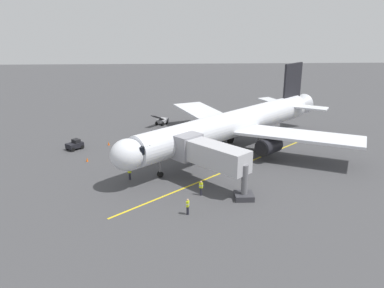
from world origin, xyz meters
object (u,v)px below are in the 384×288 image
(jet_bridge, at_px, (206,154))
(airplane, at_px, (233,125))
(belt_loader_portside, at_px, (162,120))
(safety_cone_nose_right, at_px, (87,160))
(safety_cone_wing_port, at_px, (156,151))
(ground_crew_marshaller, at_px, (130,173))
(safety_cone_nose_left, at_px, (109,143))
(tug_near_nose, at_px, (75,145))
(ground_crew_wing_walker, at_px, (188,206))
(ground_crew_loader, at_px, (201,188))

(jet_bridge, bearing_deg, airplane, -112.38)
(belt_loader_portside, bearing_deg, safety_cone_nose_right, 62.97)
(jet_bridge, distance_m, belt_loader_portside, 27.87)
(jet_bridge, bearing_deg, safety_cone_wing_port, -60.85)
(ground_crew_marshaller, distance_m, safety_cone_nose_left, 14.29)
(airplane, bearing_deg, safety_cone_nose_left, -11.16)
(tug_near_nose, distance_m, safety_cone_nose_left, 4.99)
(tug_near_nose, height_order, safety_cone_nose_right, tug_near_nose)
(jet_bridge, relative_size, safety_cone_wing_port, 17.79)
(ground_crew_wing_walker, relative_size, safety_cone_nose_right, 3.11)
(safety_cone_nose_right, bearing_deg, safety_cone_nose_left, -104.57)
(jet_bridge, height_order, ground_crew_marshaller, jet_bridge)
(airplane, distance_m, jet_bridge, 12.50)
(safety_cone_wing_port, bearing_deg, safety_cone_nose_left, -26.87)
(tug_near_nose, bearing_deg, jet_bridge, 143.77)
(ground_crew_wing_walker, relative_size, belt_loader_portside, 0.37)
(safety_cone_nose_right, height_order, safety_cone_wing_port, same)
(ground_crew_wing_walker, bearing_deg, belt_loader_portside, -84.24)
(airplane, bearing_deg, jet_bridge, 67.62)
(ground_crew_loader, relative_size, safety_cone_nose_right, 3.11)
(ground_crew_loader, distance_m, safety_cone_nose_right, 18.56)
(belt_loader_portside, xyz_separation_m, safety_cone_nose_right, (9.64, 18.89, -0.44))
(airplane, bearing_deg, safety_cone_nose_right, 9.45)
(belt_loader_portside, bearing_deg, tug_near_nose, 47.46)
(ground_crew_wing_walker, height_order, ground_crew_loader, same)
(safety_cone_nose_left, bearing_deg, belt_loader_portside, -123.36)
(airplane, distance_m, safety_cone_nose_left, 19.20)
(ground_crew_wing_walker, height_order, safety_cone_nose_right, ground_crew_wing_walker)
(airplane, height_order, jet_bridge, airplane)
(ground_crew_wing_walker, relative_size, safety_cone_nose_left, 3.11)
(jet_bridge, xyz_separation_m, safety_cone_nose_left, (13.72, -15.20, -3.49))
(jet_bridge, bearing_deg, tug_near_nose, -36.23)
(ground_crew_marshaller, distance_m, safety_cone_nose_right, 9.16)
(safety_cone_nose_left, bearing_deg, safety_cone_wing_port, 153.13)
(belt_loader_portside, distance_m, safety_cone_nose_left, 14.22)
(jet_bridge, relative_size, ground_crew_loader, 5.72)
(safety_cone_nose_left, bearing_deg, airplane, 168.84)
(ground_crew_marshaller, height_order, tug_near_nose, ground_crew_marshaller)
(ground_crew_wing_walker, distance_m, safety_cone_nose_right, 20.43)
(tug_near_nose, bearing_deg, safety_cone_wing_port, 170.64)
(belt_loader_portside, xyz_separation_m, safety_cone_nose_left, (7.81, 11.87, -0.44))
(safety_cone_nose_right, bearing_deg, belt_loader_portside, -117.03)
(tug_near_nose, relative_size, belt_loader_portside, 0.59)
(airplane, xyz_separation_m, tug_near_nose, (23.14, -1.92, -3.30))
(tug_near_nose, distance_m, belt_loader_portside, 18.46)
(jet_bridge, distance_m, ground_crew_wing_walker, 8.37)
(safety_cone_nose_left, distance_m, safety_cone_nose_right, 7.26)
(ground_crew_marshaller, relative_size, tug_near_nose, 0.63)
(jet_bridge, height_order, safety_cone_wing_port, jet_bridge)
(ground_crew_loader, relative_size, belt_loader_portside, 0.37)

